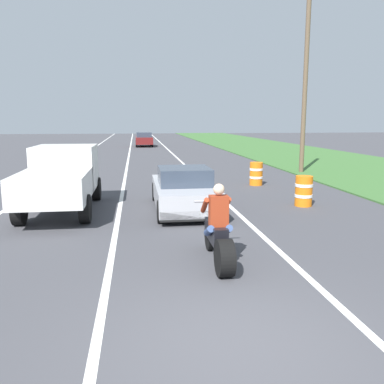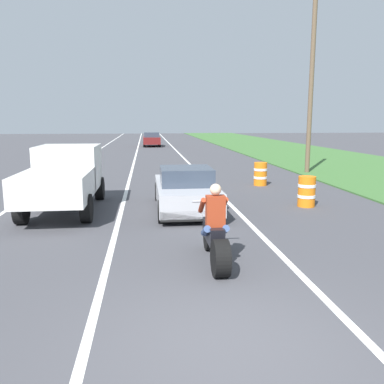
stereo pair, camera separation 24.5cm
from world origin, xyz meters
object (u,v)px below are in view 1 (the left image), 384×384
at_px(pickup_truck_left_lane_white, 61,176).
at_px(construction_barrel_nearest, 304,191).
at_px(distant_car_far_ahead, 144,139).
at_px(sports_car_silver, 184,190).
at_px(construction_barrel_mid, 256,174).
at_px(motorcycle_with_rider, 218,236).

relative_size(pickup_truck_left_lane_white, construction_barrel_nearest, 4.80).
height_order(pickup_truck_left_lane_white, distant_car_far_ahead, pickup_truck_left_lane_white).
bearing_deg(distant_car_far_ahead, pickup_truck_left_lane_white, -95.89).
bearing_deg(sports_car_silver, construction_barrel_mid, 50.69).
bearing_deg(motorcycle_with_rider, construction_barrel_mid, 69.20).
height_order(motorcycle_with_rider, sports_car_silver, motorcycle_with_rider).
bearing_deg(sports_car_silver, distant_car_far_ahead, 91.07).
distance_m(pickup_truck_left_lane_white, construction_barrel_nearest, 7.78).
height_order(pickup_truck_left_lane_white, construction_barrel_mid, pickup_truck_left_lane_white).
bearing_deg(construction_barrel_mid, construction_barrel_nearest, -86.18).
bearing_deg(sports_car_silver, motorcycle_with_rider, -88.97).
bearing_deg(motorcycle_with_rider, construction_barrel_nearest, 52.43).
bearing_deg(construction_barrel_mid, pickup_truck_left_lane_white, -150.91).
distance_m(pickup_truck_left_lane_white, construction_barrel_mid, 8.55).
xyz_separation_m(sports_car_silver, distant_car_far_ahead, (-0.58, 31.17, 0.14)).
bearing_deg(distant_car_far_ahead, motorcycle_with_rider, -88.94).
distance_m(construction_barrel_nearest, distant_car_far_ahead, 31.41).
bearing_deg(pickup_truck_left_lane_white, construction_barrel_nearest, -2.03).
distance_m(motorcycle_with_rider, construction_barrel_mid, 10.16).
distance_m(motorcycle_with_rider, distant_car_far_ahead, 36.16).
bearing_deg(sports_car_silver, construction_barrel_nearest, 1.32).
bearing_deg(pickup_truck_left_lane_white, distant_car_far_ahead, 84.11).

